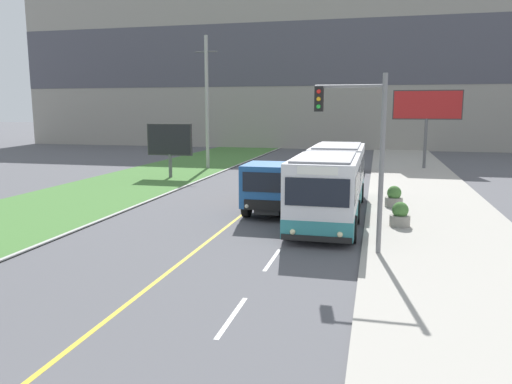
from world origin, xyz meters
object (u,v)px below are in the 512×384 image
object	(u,v)px
utility_pole_far	(207,102)
planter_round_near	(400,215)
dump_truck	(277,187)
billboard_large	(427,108)
planter_round_second	(394,198)
traffic_light_mast	(362,141)
billboard_small	(170,141)
car_distant	(351,164)
city_bus	(332,182)

from	to	relation	value
utility_pole_far	planter_round_near	world-z (taller)	utility_pole_far
planter_round_near	dump_truck	bearing A→B (deg)	162.18
billboard_large	planter_round_second	size ratio (longest dim) A/B	6.06
traffic_light_mast	planter_round_second	distance (m)	8.93
billboard_small	car_distant	bearing A→B (deg)	24.06
dump_truck	planter_round_near	size ratio (longest dim) A/B	6.95
planter_round_near	planter_round_second	size ratio (longest dim) A/B	0.97
dump_truck	planter_round_second	bearing A→B (deg)	23.62
billboard_small	planter_round_near	distance (m)	19.18
car_distant	utility_pole_far	bearing A→B (deg)	177.57
traffic_light_mast	car_distant	bearing A→B (deg)	93.64
car_distant	billboard_small	world-z (taller)	billboard_small
utility_pole_far	car_distant	bearing A→B (deg)	-2.43
planter_round_second	utility_pole_far	bearing A→B (deg)	136.34
city_bus	planter_round_second	bearing A→B (deg)	39.99
dump_truck	car_distant	size ratio (longest dim) A/B	1.61
dump_truck	planter_round_second	distance (m)	5.87
traffic_light_mast	planter_round_near	world-z (taller)	traffic_light_mast
car_distant	planter_round_second	xyz separation A→B (m)	(2.72, -13.08, -0.15)
utility_pole_far	planter_round_second	bearing A→B (deg)	-43.66
billboard_large	planter_round_near	xyz separation A→B (m)	(-2.69, -21.22, -4.32)
car_distant	traffic_light_mast	bearing A→B (deg)	-86.36
city_bus	utility_pole_far	distance (m)	19.94
billboard_large	billboard_small	bearing A→B (deg)	-151.84
city_bus	traffic_light_mast	world-z (taller)	traffic_light_mast
dump_truck	car_distant	bearing A→B (deg)	80.36
planter_round_near	planter_round_second	xyz separation A→B (m)	(-0.12, 4.09, 0.02)
city_bus	planter_round_near	distance (m)	3.55
city_bus	billboard_large	size ratio (longest dim) A/B	1.84
city_bus	billboard_small	distance (m)	15.74
car_distant	billboard_small	xyz separation A→B (m)	(-12.20, -5.45, 1.88)
billboard_large	planter_round_near	size ratio (longest dim) A/B	6.27
billboard_small	planter_round_near	xyz separation A→B (m)	(15.05, -11.72, -2.05)
car_distant	dump_truck	bearing A→B (deg)	-99.64
billboard_large	planter_round_second	bearing A→B (deg)	-99.32
utility_pole_far	billboard_small	size ratio (longest dim) A/B	2.77
city_bus	car_distant	xyz separation A→B (m)	(0.09, 15.44, -0.83)
utility_pole_far	traffic_light_mast	world-z (taller)	utility_pole_far
planter_round_near	billboard_large	bearing A→B (deg)	82.78
planter_round_near	utility_pole_far	bearing A→B (deg)	129.08
billboard_small	billboard_large	bearing A→B (deg)	28.16
billboard_small	dump_truck	bearing A→B (deg)	-46.11
dump_truck	traffic_light_mast	bearing A→B (deg)	-55.97
dump_truck	utility_pole_far	xyz separation A→B (m)	(-8.88, 15.90, 4.05)
dump_truck	billboard_large	bearing A→B (deg)	67.27
car_distant	billboard_small	distance (m)	13.50
utility_pole_far	billboard_large	distance (m)	17.40
car_distant	planter_round_second	distance (m)	13.36
planter_round_second	planter_round_near	bearing A→B (deg)	-88.28
billboard_small	planter_round_second	size ratio (longest dim) A/B	3.66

